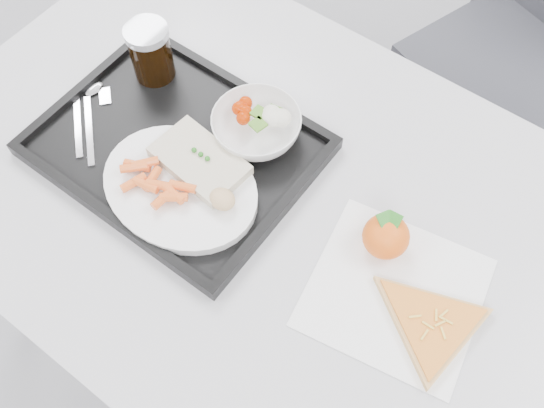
{
  "coord_description": "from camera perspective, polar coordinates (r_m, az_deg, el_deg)",
  "views": [
    {
      "loc": [
        0.32,
        -0.1,
        1.62
      ],
      "look_at": [
        0.04,
        0.28,
        0.77
      ],
      "focal_mm": 40.0,
      "sensor_mm": 36.0,
      "label": 1
    }
  ],
  "objects": [
    {
      "name": "napkin",
      "position": [
        0.94,
        11.47,
        -8.15
      ],
      "size": [
        0.29,
        0.28,
        0.0
      ],
      "color": "white",
      "rests_on": "table"
    },
    {
      "name": "cutlery",
      "position": [
        1.13,
        -16.85,
        8.39
      ],
      "size": [
        0.15,
        0.15,
        0.01
      ],
      "color": "silver",
      "rests_on": "tray"
    },
    {
      "name": "tangerine",
      "position": [
        0.94,
        10.67,
        -3.0
      ],
      "size": [
        0.09,
        0.09,
        0.07
      ],
      "color": "orange",
      "rests_on": "napkin"
    },
    {
      "name": "carrot_pile",
      "position": [
        0.98,
        -11.01,
        2.06
      ],
      "size": [
        0.13,
        0.08,
        0.02
      ],
      "color": "orange",
      "rests_on": "dinner_plate"
    },
    {
      "name": "pizza_slice",
      "position": [
        0.93,
        14.73,
        -10.87
      ],
      "size": [
        0.24,
        0.24,
        0.02
      ],
      "color": "tan",
      "rests_on": "napkin"
    },
    {
      "name": "table",
      "position": [
        1.06,
        -1.06,
        -0.65
      ],
      "size": [
        1.2,
        0.8,
        0.75
      ],
      "color": "#B8B9BB",
      "rests_on": "ground"
    },
    {
      "name": "tray",
      "position": [
        1.06,
        -8.97,
        5.25
      ],
      "size": [
        0.45,
        0.35,
        0.03
      ],
      "color": "black",
      "rests_on": "table"
    },
    {
      "name": "cola_glass",
      "position": [
        1.12,
        -11.37,
        13.92
      ],
      "size": [
        0.08,
        0.08,
        0.11
      ],
      "color": "black",
      "rests_on": "tray"
    },
    {
      "name": "fish_fillet",
      "position": [
        0.99,
        -6.83,
        4.06
      ],
      "size": [
        0.16,
        0.11,
        0.03
      ],
      "color": "beige",
      "rests_on": "dinner_plate"
    },
    {
      "name": "dinner_plate",
      "position": [
        0.99,
        -8.61,
        1.56
      ],
      "size": [
        0.27,
        0.27,
        0.02
      ],
      "color": "white",
      "rests_on": "tray"
    },
    {
      "name": "salad_contents",
      "position": [
        1.03,
        -0.78,
        8.41
      ],
      "size": [
        0.1,
        0.07,
        0.03
      ],
      "color": "#AD2500",
      "rests_on": "salad_bowl"
    },
    {
      "name": "chair",
      "position": [
        1.69,
        23.44,
        15.47
      ],
      "size": [
        0.53,
        0.54,
        0.93
      ],
      "color": "#323339",
      "rests_on": "ground"
    },
    {
      "name": "salad_bowl",
      "position": [
        1.03,
        -1.45,
        7.29
      ],
      "size": [
        0.15,
        0.15,
        0.05
      ],
      "color": "white",
      "rests_on": "tray"
    },
    {
      "name": "bread_roll",
      "position": [
        0.95,
        -4.7,
        0.46
      ],
      "size": [
        0.05,
        0.04,
        0.03
      ],
      "color": "#DCB97F",
      "rests_on": "dinner_plate"
    }
  ]
}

